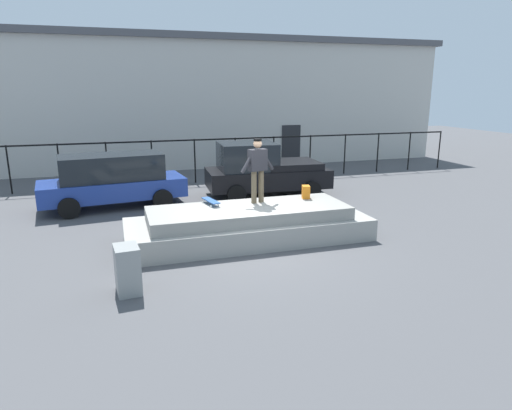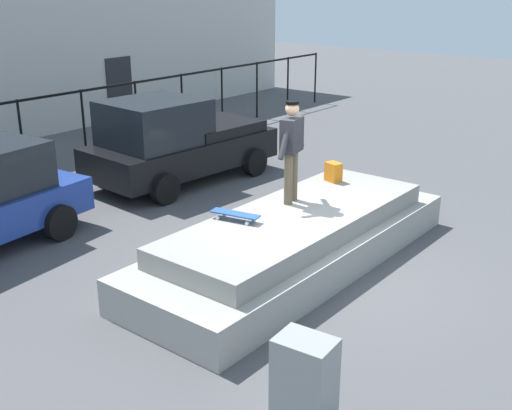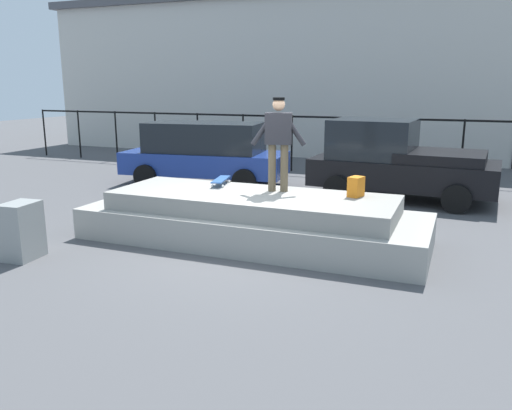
{
  "view_description": "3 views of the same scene",
  "coord_description": "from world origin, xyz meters",
  "px_view_note": "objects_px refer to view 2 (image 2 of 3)",
  "views": [
    {
      "loc": [
        -3.09,
        -10.11,
        3.77
      ],
      "look_at": [
        0.48,
        1.25,
        0.69
      ],
      "focal_mm": 31.54,
      "sensor_mm": 36.0,
      "label": 1
    },
    {
      "loc": [
        -7.69,
        -4.93,
        4.36
      ],
      "look_at": [
        0.41,
        1.57,
        0.64
      ],
      "focal_mm": 44.66,
      "sensor_mm": 36.0,
      "label": 2
    },
    {
      "loc": [
        3.45,
        -7.84,
        2.76
      ],
      "look_at": [
        -0.22,
        1.28,
        0.46
      ],
      "focal_mm": 36.25,
      "sensor_mm": 36.0,
      "label": 3
    }
  ],
  "objects_px": {
    "backpack": "(333,172)",
    "utility_box": "(305,379)",
    "skateboarder": "(292,144)",
    "car_black_pickup_mid": "(176,141)",
    "skateboard": "(235,214)"
  },
  "relations": [
    {
      "from": "skateboard",
      "to": "utility_box",
      "type": "distance_m",
      "value": 3.61
    },
    {
      "from": "backpack",
      "to": "car_black_pickup_mid",
      "type": "bearing_deg",
      "value": 14.18
    },
    {
      "from": "backpack",
      "to": "car_black_pickup_mid",
      "type": "relative_size",
      "value": 0.08
    },
    {
      "from": "skateboarder",
      "to": "backpack",
      "type": "xyz_separation_m",
      "value": [
        1.4,
        0.06,
        -0.8
      ]
    },
    {
      "from": "car_black_pickup_mid",
      "to": "skateboarder",
      "type": "bearing_deg",
      "value": -110.06
    },
    {
      "from": "utility_box",
      "to": "car_black_pickup_mid",
      "type": "bearing_deg",
      "value": 49.07
    },
    {
      "from": "skateboard",
      "to": "utility_box",
      "type": "height_order",
      "value": "skateboard"
    },
    {
      "from": "backpack",
      "to": "utility_box",
      "type": "height_order",
      "value": "backpack"
    },
    {
      "from": "skateboarder",
      "to": "skateboard",
      "type": "distance_m",
      "value": 1.51
    },
    {
      "from": "skateboarder",
      "to": "backpack",
      "type": "bearing_deg",
      "value": 2.45
    },
    {
      "from": "skateboarder",
      "to": "backpack",
      "type": "height_order",
      "value": "skateboarder"
    },
    {
      "from": "skateboarder",
      "to": "car_black_pickup_mid",
      "type": "bearing_deg",
      "value": 69.94
    },
    {
      "from": "skateboard",
      "to": "backpack",
      "type": "height_order",
      "value": "backpack"
    },
    {
      "from": "skateboard",
      "to": "backpack",
      "type": "bearing_deg",
      "value": -2.08
    },
    {
      "from": "car_black_pickup_mid",
      "to": "backpack",
      "type": "bearing_deg",
      "value": -92.09
    }
  ]
}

